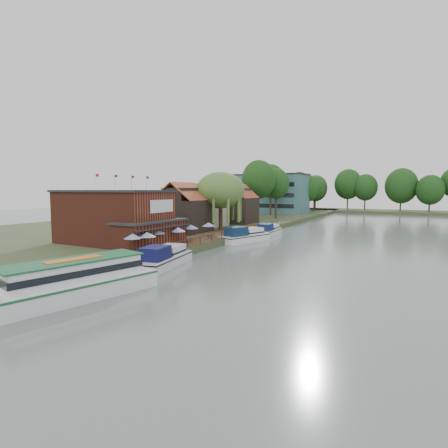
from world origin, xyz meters
The scene contains 27 objects.
ground centered at (0.00, 0.00, 0.00)m, with size 260.00×260.00×0.00m, color slate.
land_bank centered at (-30.00, 35.00, 0.50)m, with size 50.00×140.00×1.00m, color #384728.
quay_deck centered at (-8.00, 10.00, 1.05)m, with size 6.00×50.00×0.10m, color #47301E.
quay_rail centered at (-5.30, 10.50, 1.50)m, with size 0.20×49.00×1.00m, color black, non-canonical shape.
pub centered at (-14.00, -1.00, 4.65)m, with size 20.00×11.00×7.30m, color maroon, non-canonical shape.
hotel_block centered at (-22.00, 70.00, 7.15)m, with size 25.40×12.40×12.30m, color #38666B, non-canonical shape.
cottage_a centered at (-15.00, 14.00, 5.25)m, with size 8.60×7.60×8.50m, color black, non-canonical shape.
cottage_b centered at (-18.00, 24.00, 5.25)m, with size 9.60×8.60×8.50m, color beige, non-canonical shape.
cottage_c centered at (-14.00, 33.00, 5.25)m, with size 7.60×7.60×8.50m, color black, non-canonical shape.
willow centered at (-10.50, 19.00, 6.21)m, with size 8.60×8.60×10.43m, color #476B2D, non-canonical shape.
umbrella_0 centered at (-7.26, -6.66, 2.29)m, with size 1.99×1.99×2.38m, color navy, non-canonical shape.
umbrella_1 centered at (-6.83, -4.83, 2.29)m, with size 2.09×2.09×2.38m, color navy, non-canonical shape.
umbrella_2 centered at (-7.86, -1.96, 2.29)m, with size 2.25×2.25×2.38m, color navy, non-canonical shape.
umbrella_3 centered at (-6.82, 1.06, 2.29)m, with size 1.97×1.97×2.38m, color #1B1B98, non-canonical shape.
umbrella_4 centered at (-7.25, 4.69, 2.29)m, with size 2.18×2.18×2.38m, color navy, non-canonical shape.
umbrella_5 centered at (-6.77, 8.67, 2.29)m, with size 2.07×2.07×2.38m, color #1C329D, non-canonical shape.
cruiser_0 centered at (-3.77, -5.69, 1.24)m, with size 3.28×10.15×2.47m, color silver, non-canonical shape.
cruiser_1 centered at (-3.77, 14.76, 1.27)m, with size 3.37×10.42×2.55m, color white, non-canonical shape.
cruiser_2 centered at (-3.33, 24.14, 1.15)m, with size 3.08×9.54×2.30m, color white, non-canonical shape.
tour_boat centered at (-2.89, -18.48, 1.55)m, with size 4.00×14.19×3.10m, color silver, non-canonical shape.
swan centered at (-3.75, -9.54, 0.22)m, with size 0.44×0.44×0.44m, color white.
bank_tree_0 centered at (-12.93, 42.03, 8.17)m, with size 7.98×7.98×14.34m, color #143811, non-canonical shape.
bank_tree_1 centered at (-10.89, 48.45, 7.32)m, with size 6.62×6.62×12.65m, color #143811, non-canonical shape.
bank_tree_2 centered at (-16.61, 59.71, 8.31)m, with size 8.26×8.26×14.63m, color #143811, non-canonical shape.
bank_tree_3 centered at (-11.06, 77.33, 7.13)m, with size 7.83×7.83×12.25m, color #143811, non-canonical shape.
bank_tree_4 centered at (-10.44, 85.24, 7.07)m, with size 7.35×7.35×12.14m, color #143811, non-canonical shape.
bank_tree_5 centered at (-16.35, 93.09, 7.45)m, with size 8.29×8.29×12.90m, color #143811, non-canonical shape.
Camera 1 is at (19.61, -35.20, 8.23)m, focal length 28.00 mm.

